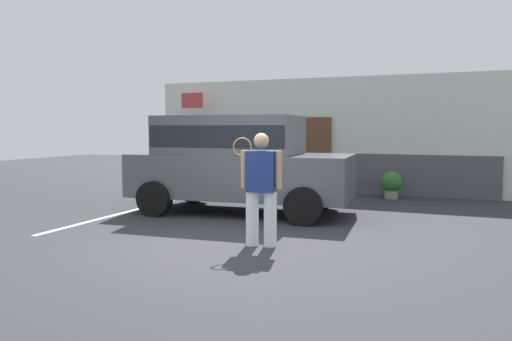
{
  "coord_description": "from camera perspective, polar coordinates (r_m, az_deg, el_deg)",
  "views": [
    {
      "loc": [
        3.25,
        -6.7,
        1.79
      ],
      "look_at": [
        0.06,
        1.2,
        1.05
      ],
      "focal_mm": 34.11,
      "sensor_mm": 36.0,
      "label": 1
    }
  ],
  "objects": [
    {
      "name": "potted_plant_by_porch",
      "position": [
        12.87,
        15.61,
        -1.48
      ],
      "size": [
        0.53,
        0.53,
        0.7
      ],
      "color": "gray",
      "rests_on": "ground_plane"
    },
    {
      "name": "tennis_player_man",
      "position": [
        7.35,
        0.59,
        -1.99
      ],
      "size": [
        0.77,
        0.31,
        1.72
      ],
      "rotation": [
        0.0,
        0.0,
        3.25
      ],
      "color": "white",
      "rests_on": "ground_plane"
    },
    {
      "name": "parked_suv",
      "position": [
        10.32,
        -2.28,
        1.38
      ],
      "size": [
        4.73,
        2.43,
        2.05
      ],
      "rotation": [
        0.0,
        0.0,
        0.07
      ],
      "color": "#4C4F54",
      "rests_on": "ground_plane"
    },
    {
      "name": "house_frontage",
      "position": [
        13.91,
        8.48,
        3.73
      ],
      "size": [
        10.57,
        0.4,
        3.2
      ],
      "color": "silver",
      "rests_on": "ground_plane"
    },
    {
      "name": "flag_pole",
      "position": [
        14.92,
        -8.16,
        5.79
      ],
      "size": [
        0.8,
        0.08,
        2.9
      ],
      "color": "silver",
      "rests_on": "ground_plane"
    },
    {
      "name": "ground_plane",
      "position": [
        7.66,
        -3.84,
        -8.57
      ],
      "size": [
        40.0,
        40.0,
        0.0
      ],
      "primitive_type": "plane",
      "color": "#2D2D33"
    },
    {
      "name": "parking_stripe_0",
      "position": [
        10.57,
        -15.96,
        -4.96
      ],
      "size": [
        0.12,
        4.4,
        0.01
      ],
      "primitive_type": "cube",
      "color": "silver",
      "rests_on": "ground_plane"
    }
  ]
}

